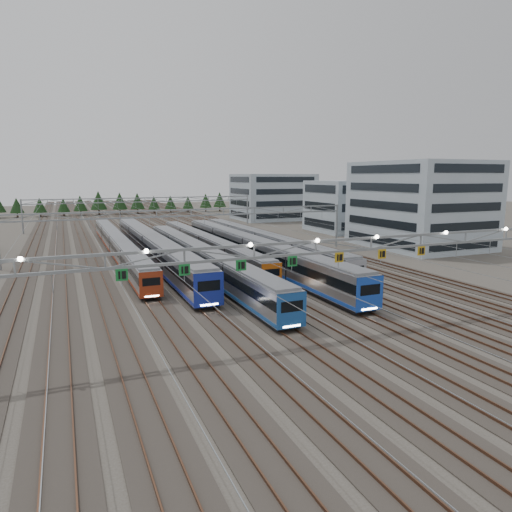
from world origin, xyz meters
name	(u,v)px	position (x,y,z in m)	size (l,w,h in m)	color
ground	(314,331)	(0.00, 0.00, 0.00)	(400.00, 400.00, 0.00)	#47423A
track_bed	(137,218)	(0.00, 100.00, 1.49)	(54.00, 260.00, 5.42)	#2D2823
train_a	(117,245)	(-11.25, 45.69, 1.90)	(2.54, 62.82, 3.30)	black
train_b	(152,247)	(-6.75, 38.45, 2.25)	(3.06, 59.91, 4.00)	black
train_c	(200,258)	(-2.25, 27.33, 2.05)	(2.77, 55.11, 3.61)	black
train_d	(206,245)	(2.25, 39.22, 1.92)	(2.58, 51.68, 3.35)	black
train_e	(252,249)	(6.75, 30.50, 2.22)	(3.01, 58.46, 3.93)	black
train_f	(263,243)	(11.25, 36.54, 2.12)	(2.87, 53.31, 3.74)	black
gantry_near	(316,250)	(-0.05, -0.12, 7.09)	(56.36, 0.61, 8.08)	gray
gantry_mid	(191,218)	(0.00, 40.00, 6.39)	(56.36, 0.36, 8.00)	gray
gantry_far	(145,203)	(0.00, 85.00, 6.39)	(56.36, 0.36, 8.00)	gray
depot_bldg_south	(420,205)	(42.37, 34.23, 7.93)	(18.00, 22.00, 15.86)	#93A6B0
depot_bldg_mid	(344,206)	(43.28, 60.44, 6.06)	(14.00, 16.00, 12.12)	#93A6B0
depot_bldg_north	(273,197)	(40.78, 95.81, 6.91)	(22.00, 18.00, 13.82)	#93A6B0
treeline	(119,202)	(-0.90, 133.54, 4.23)	(93.80, 5.60, 7.02)	#332114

